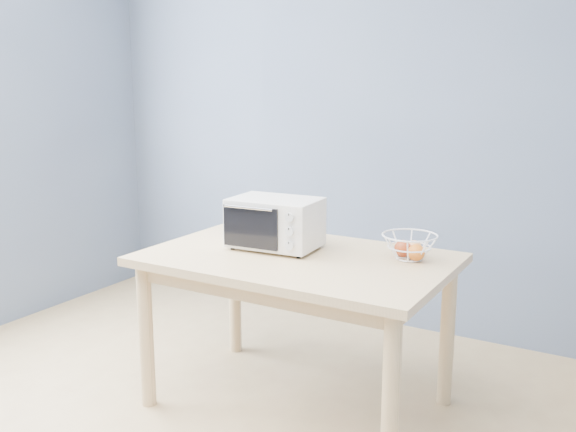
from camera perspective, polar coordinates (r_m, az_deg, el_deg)
The scene contains 4 objects.
room at distance 2.19m, azimuth -15.93°, elevation 4.97°, with size 4.01×4.51×2.61m.
dining_table at distance 3.02m, azimuth 0.83°, elevation -5.37°, with size 1.40×0.90×0.75m.
toaster_oven at distance 3.09m, azimuth -1.44°, elevation -0.53°, with size 0.44×0.33×0.25m.
fruit_basket at distance 2.97m, azimuth 10.81°, elevation -2.69°, with size 0.31×0.31×0.12m.
Camera 1 is at (1.57, -1.50, 1.54)m, focal length 40.00 mm.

